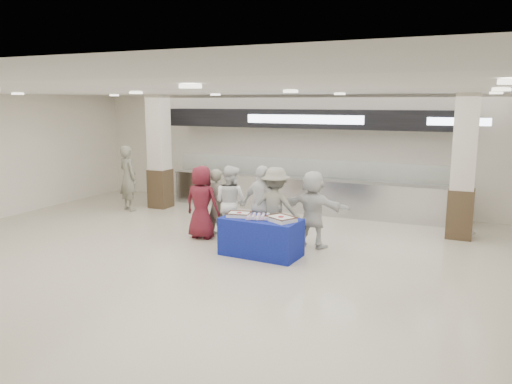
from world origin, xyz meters
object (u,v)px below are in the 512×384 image
at_px(sheet_cake_left, 239,214).
at_px(chef_tall, 230,202).
at_px(chef_short, 262,206).
at_px(soldier_b, 275,208).
at_px(cupcake_tray, 258,217).
at_px(civilian_maroon, 202,202).
at_px(sheet_cake_right, 281,218).
at_px(display_table, 261,237).
at_px(soldier_a, 217,203).
at_px(soldier_bg, 128,178).
at_px(civilian_white, 313,209).

distance_m(sheet_cake_left, chef_tall, 1.10).
height_order(chef_short, soldier_b, chef_short).
relative_size(cupcake_tray, civilian_maroon, 0.33).
relative_size(sheet_cake_left, chef_short, 0.30).
distance_m(sheet_cake_left, sheet_cake_right, 0.91).
relative_size(display_table, chef_tall, 0.95).
bearing_deg(sheet_cake_left, soldier_a, 136.44).
height_order(soldier_b, soldier_bg, soldier_bg).
distance_m(sheet_cake_left, soldier_a, 1.42).
bearing_deg(soldier_a, chef_tall, -171.10).
height_order(display_table, sheet_cake_right, sheet_cake_right).
bearing_deg(sheet_cake_right, soldier_bg, 156.78).
bearing_deg(chef_tall, display_table, 151.64).
relative_size(soldier_a, chef_tall, 0.93).
relative_size(display_table, civilian_maroon, 0.95).
relative_size(sheet_cake_right, civilian_white, 0.40).
xyz_separation_m(soldier_a, civilian_white, (2.25, 0.02, 0.05)).
relative_size(civilian_maroon, soldier_b, 0.96).
bearing_deg(chef_short, soldier_a, -0.88).
distance_m(sheet_cake_left, cupcake_tray, 0.42).
xyz_separation_m(sheet_cake_right, soldier_bg, (-5.49, 2.35, 0.11)).
bearing_deg(soldier_b, display_table, 83.83).
bearing_deg(sheet_cake_right, soldier_a, 152.45).
height_order(sheet_cake_left, civilian_maroon, civilian_maroon).
height_order(sheet_cake_left, chef_tall, chef_tall).
height_order(sheet_cake_right, cupcake_tray, sheet_cake_right).
xyz_separation_m(display_table, chef_tall, (-1.12, 0.88, 0.44)).
relative_size(sheet_cake_right, cupcake_tray, 1.20).
distance_m(sheet_cake_left, civilian_white, 1.57).
xyz_separation_m(sheet_cake_left, chef_tall, (-0.65, 0.89, 0.02)).
relative_size(display_table, sheet_cake_left, 3.01).
bearing_deg(soldier_bg, chef_short, -176.15).
height_order(civilian_maroon, soldier_a, civilian_maroon).
relative_size(cupcake_tray, chef_tall, 0.33).
xyz_separation_m(display_table, soldier_a, (-1.50, 0.97, 0.39)).
height_order(cupcake_tray, civilian_white, civilian_white).
bearing_deg(civilian_maroon, civilian_white, -172.80).
distance_m(chef_short, soldier_bg, 5.09).
height_order(cupcake_tray, soldier_a, soldier_a).
xyz_separation_m(chef_tall, soldier_b, (1.17, -0.24, 0.03)).
bearing_deg(soldier_a, civilian_maroon, 78.72).
xyz_separation_m(soldier_b, soldier_bg, (-5.10, 1.67, 0.07)).
distance_m(civilian_maroon, soldier_a, 0.40).
bearing_deg(sheet_cake_right, display_table, 174.69).
bearing_deg(chef_short, soldier_bg, -5.38).
relative_size(display_table, cupcake_tray, 2.87).
bearing_deg(soldier_a, civilian_white, -157.02).
distance_m(sheet_cake_right, chef_short, 0.97).
distance_m(cupcake_tray, soldier_bg, 5.53).
bearing_deg(civilian_maroon, chef_short, 179.22).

